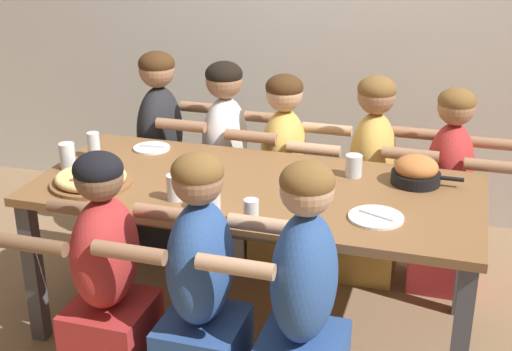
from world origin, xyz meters
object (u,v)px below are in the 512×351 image
object	(u,v)px
empty_plate_a	(193,173)
drinking_glass_f	(175,189)
diner_near_midleft	(108,293)
diner_far_center	(284,179)
empty_plate_c	(152,148)
diner_near_center	(201,304)
drinking_glass_d	(211,197)
diner_far_right	(447,199)
drinking_glass_c	(354,167)
skillet_bowl	(416,171)
pizza_board_main	(91,179)
drinking_glass_a	(68,158)
drinking_glass_e	(251,213)
drinking_glass_b	(94,147)
diner_far_midright	(371,187)
diner_near_midright	(302,320)
empty_plate_b	(376,217)
diner_far_midleft	(226,168)

from	to	relation	value
empty_plate_a	drinking_glass_f	distance (m)	0.30
diner_near_midleft	diner_far_center	xyz separation A→B (m)	(0.37, 1.36, 0.00)
empty_plate_c	diner_near_center	xyz separation A→B (m)	(0.65, -0.99, -0.23)
drinking_glass_d	diner_near_midleft	xyz separation A→B (m)	(-0.32, -0.37, -0.31)
diner_far_right	drinking_glass_c	bearing A→B (deg)	-44.97
skillet_bowl	empty_plate_a	world-z (taller)	skillet_bowl
pizza_board_main	drinking_glass_a	xyz separation A→B (m)	(-0.21, 0.15, 0.03)
drinking_glass_c	drinking_glass_e	world-z (taller)	drinking_glass_c
empty_plate_a	drinking_glass_d	xyz separation A→B (m)	(0.22, -0.35, 0.06)
empty_plate_c	drinking_glass_b	size ratio (longest dim) A/B	1.43
drinking_glass_c	pizza_board_main	bearing A→B (deg)	-158.14
drinking_glass_d	diner_near_center	distance (m)	0.48
empty_plate_a	diner_far_midright	xyz separation A→B (m)	(0.77, 0.64, -0.24)
drinking_glass_e	drinking_glass_c	bearing A→B (deg)	63.46
drinking_glass_d	diner_far_midright	size ratio (longest dim) A/B	0.11
drinking_glass_f	drinking_glass_c	bearing A→B (deg)	35.28
empty_plate_a	drinking_glass_d	distance (m)	0.42
empty_plate_a	empty_plate_c	size ratio (longest dim) A/B	1.15
diner_near_midright	diner_near_center	distance (m)	0.40
empty_plate_b	drinking_glass_f	xyz separation A→B (m)	(-0.87, -0.06, 0.04)
empty_plate_a	drinking_glass_c	size ratio (longest dim) A/B	2.07
drinking_glass_c	drinking_glass_d	distance (m)	0.76
empty_plate_a	drinking_glass_e	distance (m)	0.60
drinking_glass_e	pizza_board_main	bearing A→B (deg)	168.35
diner_far_midleft	diner_far_center	world-z (taller)	diner_far_midleft
empty_plate_c	drinking_glass_d	world-z (taller)	drinking_glass_d
diner_far_midleft	diner_far_center	xyz separation A→B (m)	(0.34, -0.00, -0.02)
diner_near_midleft	drinking_glass_e	bearing A→B (deg)	-59.76
drinking_glass_f	diner_near_midright	distance (m)	0.85
diner_far_midright	diner_near_center	size ratio (longest dim) A/B	0.99
drinking_glass_c	drinking_glass_f	world-z (taller)	drinking_glass_f
drinking_glass_a	diner_far_center	xyz separation A→B (m)	(0.89, 0.74, -0.30)
skillet_bowl	diner_near_midleft	bearing A→B (deg)	-140.43
empty_plate_c	pizza_board_main	bearing A→B (deg)	-96.86
diner_far_midright	drinking_glass_c	bearing A→B (deg)	-4.71
empty_plate_c	diner_far_right	size ratio (longest dim) A/B	0.17
empty_plate_b	drinking_glass_b	size ratio (longest dim) A/B	1.72
empty_plate_c	drinking_glass_b	distance (m)	0.30
diner_far_midright	diner_far_center	size ratio (longest dim) A/B	1.02
diner_near_center	diner_far_center	bearing A→B (deg)	1.21
diner_far_right	diner_far_midleft	bearing A→B (deg)	-90.00
drinking_glass_a	drinking_glass_c	distance (m)	1.38
skillet_bowl	diner_near_center	bearing A→B (deg)	-127.78
diner_far_center	diner_far_midleft	bearing A→B (deg)	-90.00
empty_plate_c	drinking_glass_d	bearing A→B (deg)	-47.90
drinking_glass_d	diner_far_right	world-z (taller)	diner_far_right
skillet_bowl	diner_near_midright	bearing A→B (deg)	-108.70
skillet_bowl	drinking_glass_d	xyz separation A→B (m)	(-0.80, -0.55, 0.00)
diner_near_midleft	diner_near_center	bearing A→B (deg)	-90.00
empty_plate_c	diner_near_midleft	bearing A→B (deg)	-75.96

